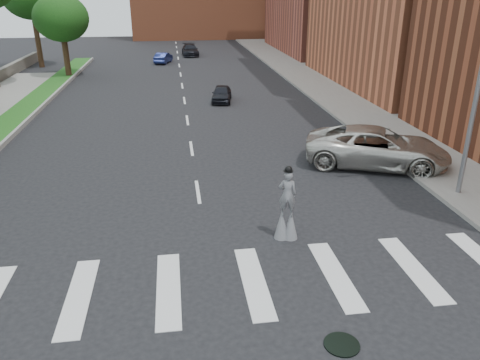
% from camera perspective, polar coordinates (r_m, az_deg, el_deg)
% --- Properties ---
extents(ground_plane, '(160.00, 160.00, 0.00)m').
position_cam_1_polar(ground_plane, '(13.60, -3.10, -15.08)').
color(ground_plane, black).
rests_on(ground_plane, ground).
extents(grass_median, '(2.00, 60.00, 0.25)m').
position_cam_1_polar(grass_median, '(33.56, -26.57, 6.01)').
color(grass_median, '#194F16').
rests_on(grass_median, ground).
extents(median_curb, '(0.20, 60.00, 0.28)m').
position_cam_1_polar(median_curb, '(33.24, -24.85, 6.19)').
color(median_curb, gray).
rests_on(median_curb, ground).
extents(sidewalk_right, '(5.00, 90.00, 0.18)m').
position_cam_1_polar(sidewalk_right, '(39.03, 12.19, 9.84)').
color(sidewalk_right, gray).
rests_on(sidewalk_right, ground).
extents(manhole, '(0.90, 0.90, 0.04)m').
position_cam_1_polar(manhole, '(12.63, 12.30, -19.01)').
color(manhole, black).
rests_on(manhole, ground).
extents(streetlight, '(2.05, 0.20, 9.00)m').
position_cam_1_polar(streetlight, '(20.73, 26.94, 10.69)').
color(streetlight, slate).
rests_on(streetlight, ground).
extents(stilt_performer, '(0.83, 0.59, 2.74)m').
position_cam_1_polar(stilt_performer, '(16.41, 5.72, -3.80)').
color(stilt_performer, '#312013').
rests_on(stilt_performer, ground).
extents(suv_crossing, '(7.61, 5.56, 1.92)m').
position_cam_1_polar(suv_crossing, '(24.10, 16.38, 3.85)').
color(suv_crossing, beige).
rests_on(suv_crossing, ground).
extents(car_near, '(2.01, 3.77, 1.22)m').
position_cam_1_polar(car_near, '(37.01, -2.24, 10.48)').
color(car_near, black).
rests_on(car_near, ground).
extents(car_mid, '(2.26, 3.96, 1.23)m').
position_cam_1_polar(car_mid, '(57.38, -9.33, 14.49)').
color(car_mid, navy).
rests_on(car_mid, ground).
extents(car_far, '(2.15, 4.96, 1.42)m').
position_cam_1_polar(car_far, '(63.47, -6.10, 15.48)').
color(car_far, black).
rests_on(car_far, ground).
extents(tree_6, '(5.14, 5.14, 7.78)m').
position_cam_1_polar(tree_6, '(49.67, -20.98, 17.92)').
color(tree_6, '#312013').
rests_on(tree_6, ground).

